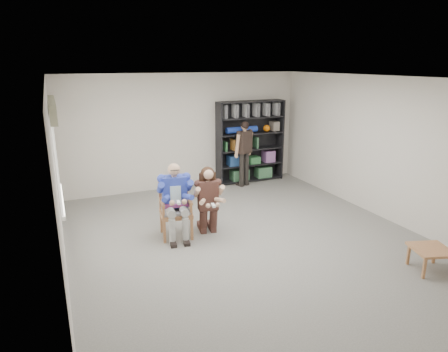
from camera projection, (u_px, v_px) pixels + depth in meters
name	position (u px, v px, depth m)	size (l,w,h in m)	color
room_shell	(249.00, 164.00, 6.70)	(6.00, 7.00, 2.80)	silver
floor	(248.00, 240.00, 7.08)	(6.00, 7.00, 0.01)	slate
window_left	(57.00, 154.00, 6.39)	(0.16, 2.00, 1.75)	white
armchair	(176.00, 209.00, 7.11)	(0.61, 0.59, 1.05)	#995332
seated_man	(175.00, 201.00, 7.06)	(0.59, 0.82, 1.36)	#29469A
kneeling_woman	(208.00, 201.00, 7.20)	(0.52, 0.84, 1.25)	#3E221B
bookshelf	(250.00, 142.00, 10.33)	(1.80, 0.38, 2.10)	black
standing_man	(244.00, 154.00, 9.97)	(0.51, 0.28, 1.65)	black
side_table	(430.00, 259.00, 6.01)	(0.53, 0.53, 0.37)	#995332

